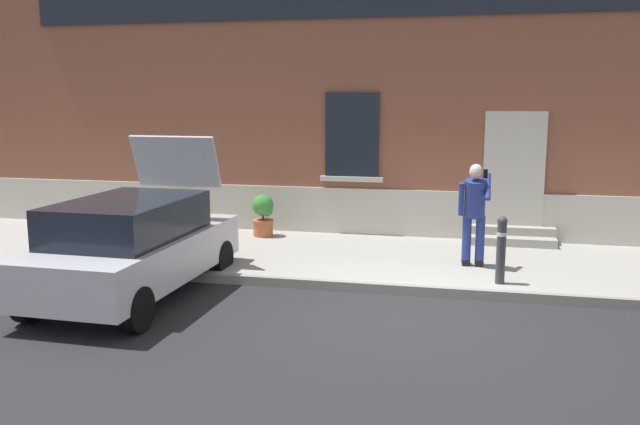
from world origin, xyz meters
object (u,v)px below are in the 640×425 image
at_px(planter_olive, 171,208).
at_px(bollard_near_person, 501,247).
at_px(hatchback_car_silver, 134,245).
at_px(planter_terracotta, 263,214).
at_px(person_on_phone, 474,208).

bearing_deg(planter_olive, bollard_near_person, -22.79).
height_order(hatchback_car_silver, planter_terracotta, hatchback_car_silver).
distance_m(hatchback_car_silver, planter_olive, 4.44).
bearing_deg(planter_terracotta, hatchback_car_silver, -100.76).
bearing_deg(person_on_phone, planter_olive, 175.20).
distance_m(hatchback_car_silver, person_on_phone, 5.48).
bearing_deg(bollard_near_person, hatchback_car_silver, -165.37).
height_order(person_on_phone, planter_terracotta, person_on_phone).
xyz_separation_m(planter_olive, planter_terracotta, (2.13, -0.23, 0.00)).
distance_m(planter_olive, planter_terracotta, 2.15).
distance_m(bollard_near_person, planter_terracotta, 5.26).
bearing_deg(planter_terracotta, planter_olive, 173.77).
xyz_separation_m(hatchback_car_silver, person_on_phone, (4.93, 2.36, 0.35)).
bearing_deg(hatchback_car_silver, bollard_near_person, 14.63).
bearing_deg(planter_olive, person_on_phone, -16.41).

